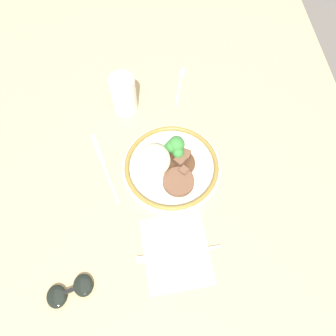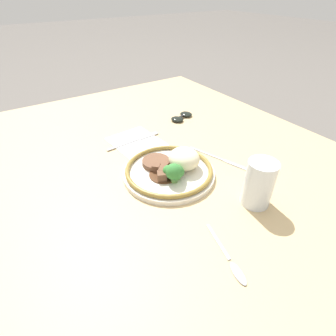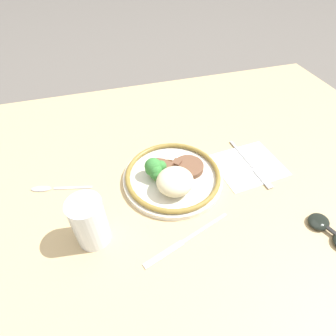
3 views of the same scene
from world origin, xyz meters
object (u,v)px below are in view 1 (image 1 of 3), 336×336
object	(u,v)px
knife	(104,165)
fork	(171,255)
spoon	(181,78)
plate	(169,164)
sunglasses	(70,291)
juice_glass	(124,96)

from	to	relation	value
knife	fork	bearing A→B (deg)	-166.35
knife	spoon	distance (m)	0.35
knife	plate	bearing A→B (deg)	-115.77
plate	sunglasses	distance (m)	0.36
juice_glass	sunglasses	xyz separation A→B (m)	(-0.48, 0.13, -0.04)
spoon	juice_glass	bearing A→B (deg)	133.83
plate	sunglasses	size ratio (longest dim) A/B	2.25
plate	fork	size ratio (longest dim) A/B	1.29
fork	sunglasses	xyz separation A→B (m)	(-0.06, 0.22, 0.00)
spoon	plate	bearing A→B (deg)	-177.94
sunglasses	knife	bearing A→B (deg)	-31.12
fork	sunglasses	world-z (taller)	sunglasses
juice_glass	spoon	size ratio (longest dim) A/B	0.78
plate	knife	world-z (taller)	plate
juice_glass	spoon	bearing A→B (deg)	-60.00
fork	plate	bearing A→B (deg)	-98.45
fork	spoon	world-z (taller)	same
plate	knife	distance (m)	0.17
plate	spoon	xyz separation A→B (m)	(0.29, -0.06, -0.02)
spoon	sunglasses	xyz separation A→B (m)	(-0.57, 0.29, 0.01)
plate	fork	bearing A→B (deg)	175.99
knife	spoon	bearing A→B (deg)	-57.97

